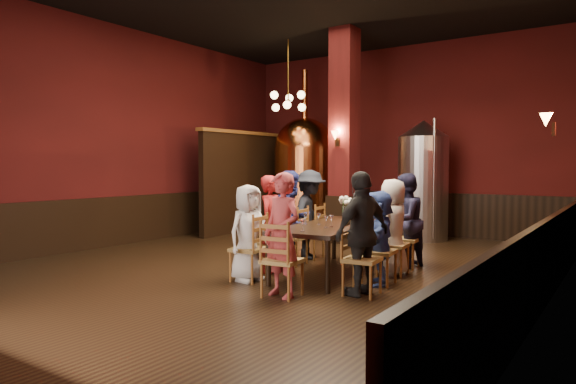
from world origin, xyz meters
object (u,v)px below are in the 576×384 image
Objects in this scene: person_0 at (248,233)px; person_2 at (292,218)px; copper_kettle at (305,173)px; steel_vessel at (423,180)px; rose_vase at (345,203)px; person_1 at (272,224)px; dining_table at (332,228)px.

person_2 is at bearing 16.61° from person_0.
copper_kettle is (-2.20, 3.86, 0.68)m from person_2.
steel_vessel reaches higher than rose_vase.
copper_kettle is at bearing 42.52° from person_2.
person_2 is 0.96m from rose_vase.
person_1 is 0.37× the size of copper_kettle.
dining_table is at bearing -53.09° from copper_kettle.
copper_kettle is at bearing 131.72° from rose_vase.
person_2 is 0.39× the size of copper_kettle.
steel_vessel is (0.72, 4.66, 0.57)m from person_1.
person_0 is (-0.74, -1.08, -0.00)m from dining_table.
steel_vessel is (2.99, 0.14, -0.14)m from copper_kettle.
person_0 is at bearing -161.06° from person_2.
person_0 is 5.74m from copper_kettle.
person_0 is at bearing -130.36° from dining_table.
person_1 is (-0.81, -0.42, 0.06)m from dining_table.
person_0 is 0.34× the size of copper_kettle.
dining_table is 1.60× the size of person_2.
rose_vase is (-0.19, -3.29, -0.31)m from steel_vessel.
person_0 is 2.11m from rose_vase.
person_0 is at bearing -96.94° from steel_vessel.
steel_vessel reaches higher than person_2.
person_1 is at bearing -98.78° from steel_vessel.
dining_table is at bearing -23.76° from person_0.
person_1 is at bearing -158.78° from dining_table.
person_1 is 0.57× the size of steel_vessel.
copper_kettle reaches higher than person_1.
rose_vase is (0.53, 1.37, 0.26)m from person_1.
dining_table is 0.91m from person_1.
person_2 is (-0.07, 0.66, 0.03)m from person_1.
dining_table is 0.95× the size of steel_vessel.
person_0 reaches higher than rose_vase.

